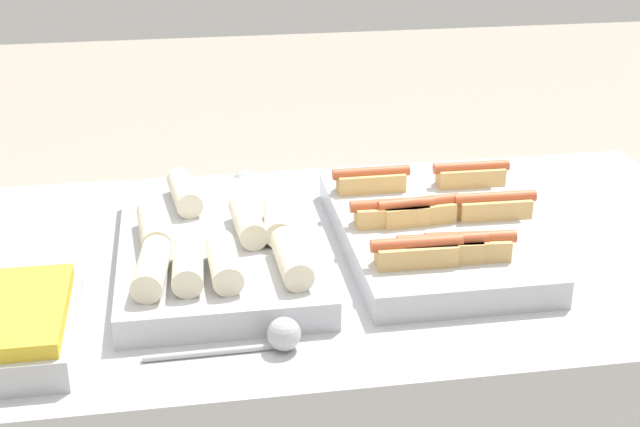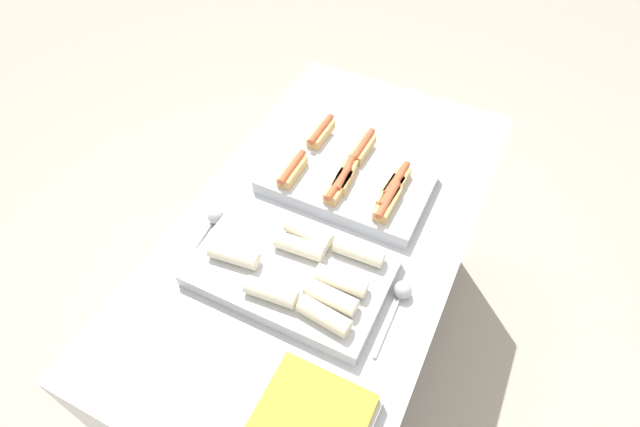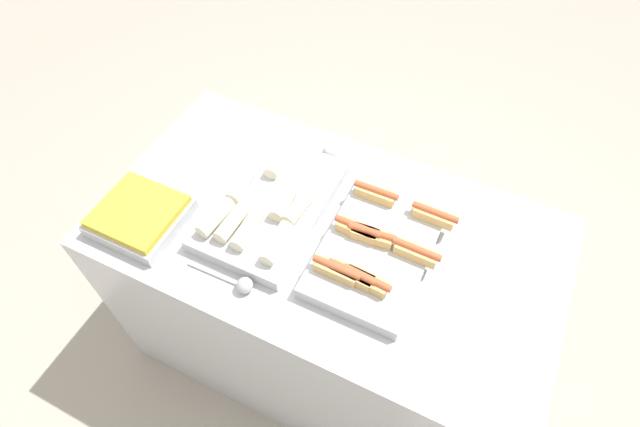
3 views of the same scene
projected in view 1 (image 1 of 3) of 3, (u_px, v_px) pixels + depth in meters
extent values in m
cube|color=#B7BABF|center=(430.00, 233.00, 1.65)|extent=(0.33, 0.53, 0.05)
cube|color=tan|center=(416.00, 254.00, 1.47)|extent=(0.13, 0.05, 0.04)
cylinder|color=#C15633|center=(417.00, 243.00, 1.46)|extent=(0.15, 0.02, 0.02)
cube|color=tan|center=(442.00, 251.00, 1.48)|extent=(0.14, 0.05, 0.04)
cylinder|color=#C15633|center=(443.00, 240.00, 1.48)|extent=(0.15, 0.03, 0.02)
cube|color=tan|center=(417.00, 212.00, 1.63)|extent=(0.14, 0.06, 0.04)
cylinder|color=#C15633|center=(418.00, 202.00, 1.62)|extent=(0.16, 0.04, 0.02)
cube|color=tan|center=(495.00, 209.00, 1.64)|extent=(0.13, 0.05, 0.04)
cylinder|color=#C15633|center=(496.00, 199.00, 1.64)|extent=(0.15, 0.03, 0.02)
cube|color=tan|center=(470.00, 249.00, 1.49)|extent=(0.14, 0.06, 0.04)
cylinder|color=#C15633|center=(470.00, 238.00, 1.48)|extent=(0.16, 0.04, 0.02)
cube|color=tan|center=(470.00, 176.00, 1.79)|extent=(0.13, 0.05, 0.04)
cylinder|color=#C15633|center=(471.00, 167.00, 1.78)|extent=(0.15, 0.03, 0.02)
cube|color=tan|center=(371.00, 182.00, 1.76)|extent=(0.13, 0.04, 0.04)
cylinder|color=#C15633|center=(371.00, 172.00, 1.76)|extent=(0.15, 0.02, 0.02)
cube|color=tan|center=(392.00, 215.00, 1.62)|extent=(0.13, 0.05, 0.04)
cylinder|color=#C15633|center=(392.00, 204.00, 1.61)|extent=(0.15, 0.03, 0.02)
cube|color=#B7BABF|center=(219.00, 248.00, 1.59)|extent=(0.35, 0.55, 0.05)
cylinder|color=beige|center=(153.00, 227.00, 1.55)|extent=(0.06, 0.15, 0.05)
cylinder|color=beige|center=(188.00, 264.00, 1.43)|extent=(0.06, 0.15, 0.05)
cylinder|color=beige|center=(152.00, 268.00, 1.41)|extent=(0.07, 0.15, 0.05)
cylinder|color=beige|center=(224.00, 262.00, 1.43)|extent=(0.05, 0.15, 0.05)
cylinder|color=beige|center=(247.00, 221.00, 1.58)|extent=(0.06, 0.15, 0.05)
cylinder|color=beige|center=(291.00, 258.00, 1.44)|extent=(0.05, 0.15, 0.05)
cylinder|color=beige|center=(278.00, 218.00, 1.59)|extent=(0.06, 0.15, 0.05)
cylinder|color=beige|center=(184.00, 192.00, 1.70)|extent=(0.07, 0.15, 0.05)
cylinder|color=#B2B5BA|center=(214.00, 352.00, 1.32)|extent=(0.21, 0.01, 0.01)
sphere|color=#B2B5BA|center=(284.00, 334.00, 1.32)|extent=(0.05, 0.05, 0.05)
cylinder|color=#B2B5BA|center=(198.00, 194.00, 1.87)|extent=(0.20, 0.03, 0.01)
sphere|color=#B2B5BA|center=(245.00, 182.00, 1.88)|extent=(0.05, 0.05, 0.05)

